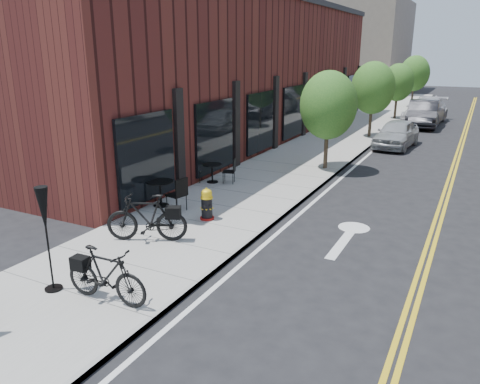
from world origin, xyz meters
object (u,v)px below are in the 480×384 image
Objects in this scene: patio_umbrella at (44,217)px; parked_car_a at (396,134)px; fire_hydrant at (207,204)px; bistro_set_b at (160,190)px; parked_car_c at (425,111)px; bistro_set_c at (212,170)px; parked_car_b at (423,114)px; bicycle_left at (147,218)px; bicycle_right at (106,275)px.

parked_car_a is (3.48, 18.26, -0.96)m from patio_umbrella.
bistro_set_b is (-1.84, 0.36, 0.08)m from fire_hydrant.
bistro_set_c is at bearing -100.39° from parked_car_c.
patio_umbrella reaches higher than parked_car_b.
bistro_set_b reaches higher than bistro_set_c.
bicycle_left is 1.11× the size of bicycle_right.
parked_car_c reaches higher than bistro_set_c.
patio_umbrella reaches higher than bicycle_left.
bicycle_right is 1.09× the size of bistro_set_c.
bicycle_right is at bearing -92.16° from bistro_set_c.
bicycle_left is 2.99m from patio_umbrella.
bicycle_right is at bearing -99.14° from parked_car_b.
bistro_set_c is (-2.44, 8.04, -0.10)m from bicycle_right.
bistro_set_b reaches higher than fire_hydrant.
parked_car_a is (3.37, 15.41, -0.04)m from bicycle_left.
bistro_set_c is at bearing 138.55° from fire_hydrant.
bicycle_right is at bearing -1.57° from bicycle_left.
fire_hydrant is 3.80m from bistro_set_c.
patio_umbrella is 0.53× the size of parked_car_a.
bistro_set_c is at bearing 14.19° from bicycle_right.
parked_car_a reaches higher than bistro_set_b.
bistro_set_c is at bearing -109.26° from parked_car_b.
bistro_set_b is at bearing -107.20° from parked_car_b.
parked_car_b reaches higher than bicycle_left.
patio_umbrella is at bearing -64.92° from bistro_set_b.
bistro_set_b is (-1.33, 2.35, -0.09)m from bicycle_left.
parked_car_b is 1.56m from parked_car_c.
parked_car_c is at bearing -7.99° from bicycle_right.
parked_car_b is at bearing 88.21° from bistro_set_b.
fire_hydrant is 0.18× the size of parked_car_b.
fire_hydrant is 2.06m from bicycle_left.
bicycle_right reaches higher than bistro_set_b.
parked_car_a reaches higher than bistro_set_c.
patio_umbrella reaches higher than bicycle_right.
fire_hydrant is 0.43× the size of patio_umbrella.
bistro_set_b is 0.48× the size of parked_car_a.
parked_car_c is (3.69, 24.53, 0.07)m from bicycle_left.
bicycle_right is 18.25m from parked_car_a.
patio_umbrella is (-0.11, -2.84, 0.92)m from bicycle_left.
bistro_set_b is at bearing -98.63° from parked_car_c.
parked_car_a is (4.69, 13.07, 0.05)m from bistro_set_b.
bistro_set_c is at bearing -110.11° from parked_car_a.
fire_hydrant is 22.76m from parked_car_c.
fire_hydrant is 0.55× the size of bistro_set_c.
patio_umbrella is at bearing 93.52° from bicycle_right.
parked_car_c is at bearing 146.58° from bicycle_left.
fire_hydrant is 4.74m from bicycle_right.
bicycle_left is at bearing -95.60° from bistro_set_c.
fire_hydrant is 0.23× the size of parked_car_a.
parked_car_b reaches higher than parked_car_a.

